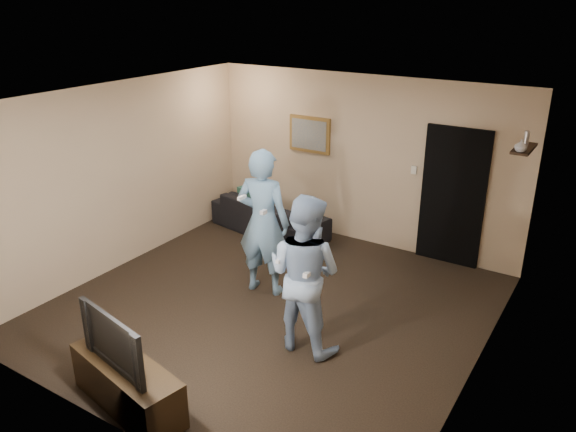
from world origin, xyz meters
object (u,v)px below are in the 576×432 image
Objects in this scene: sofa at (269,215)px; wii_player_left at (263,222)px; wii_player_right at (304,274)px; tv_console at (127,384)px; television at (121,338)px.

sofa is 1.04× the size of wii_player_left.
sofa is at bearing 130.84° from wii_player_right.
wii_player_left reaches higher than wii_player_right.
sofa is 1.51× the size of tv_console.
wii_player_right is at bearing 74.82° from tv_console.
wii_player_right reaches higher than tv_console.
tv_console is 2.08m from wii_player_right.
wii_player_left is 1.08× the size of wii_player_right.
sofa is 3.28m from wii_player_right.
wii_player_left reaches higher than television.
wii_player_right is (0.89, 1.77, 0.13)m from television.
wii_player_right is at bearing 141.03° from sofa.
wii_player_right is at bearing -36.29° from wii_player_left.
television is at bearing 116.39° from sofa.
sofa is at bearing 117.64° from tv_console.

